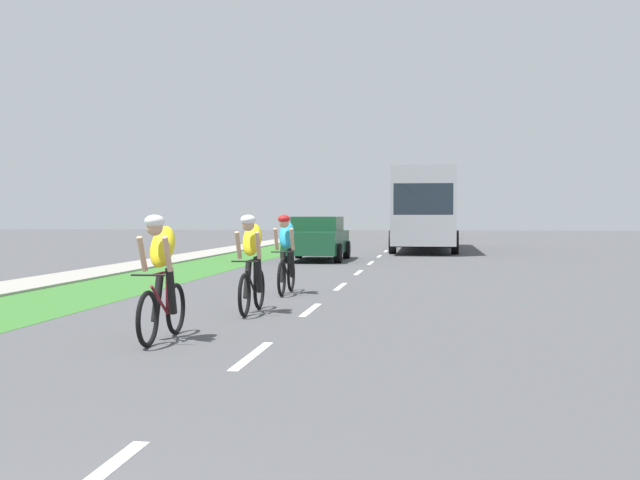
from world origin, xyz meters
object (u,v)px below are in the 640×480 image
at_px(cyclist_lead, 161,276).
at_px(bus_silver, 425,206).
at_px(cyclist_distant, 286,253).
at_px(sedan_dark_green, 317,238).
at_px(pickup_red, 432,226).
at_px(cyclist_trailing, 252,263).

xyz_separation_m(cyclist_lead, bus_silver, (3.01, 26.47, 1.17)).
relative_size(cyclist_lead, cyclist_distant, 1.00).
height_order(cyclist_lead, bus_silver, bus_silver).
distance_m(cyclist_distant, bus_silver, 20.65).
xyz_separation_m(sedan_dark_green, pickup_red, (3.92, 26.87, 0.06)).
height_order(cyclist_lead, pickup_red, pickup_red).
bearing_deg(sedan_dark_green, cyclist_trailing, -85.83).
distance_m(sedan_dark_green, pickup_red, 27.16).
relative_size(cyclist_lead, pickup_red, 0.34).
bearing_deg(pickup_red, cyclist_distant, -94.25).
bearing_deg(sedan_dark_green, bus_silver, 67.82).
xyz_separation_m(sedan_dark_green, bus_silver, (3.60, 8.83, 1.21)).
bearing_deg(pickup_red, cyclist_lead, -94.28).
bearing_deg(cyclist_lead, sedan_dark_green, 91.92).
relative_size(cyclist_lead, cyclist_trailing, 1.00).
distance_m(cyclist_lead, cyclist_distant, 6.03).
xyz_separation_m(cyclist_lead, sedan_dark_green, (-0.59, 17.64, -0.04)).
relative_size(cyclist_trailing, sedan_dark_green, 0.40).
xyz_separation_m(cyclist_lead, cyclist_trailing, (0.49, 2.88, 0.00)).
distance_m(cyclist_distant, pickup_red, 38.60).
height_order(cyclist_distant, bus_silver, bus_silver).
bearing_deg(cyclist_trailing, pickup_red, 86.09).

